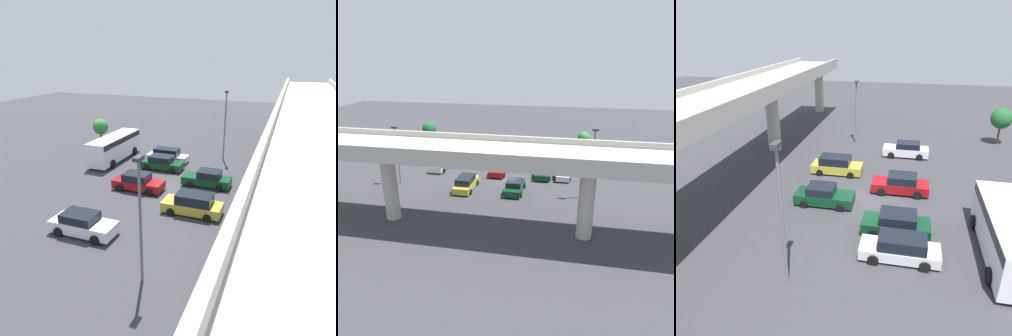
# 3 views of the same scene
# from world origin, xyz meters

# --- Properties ---
(ground_plane) EXTENTS (119.02, 119.02, 0.00)m
(ground_plane) POSITION_xyz_m (0.00, 0.00, 0.00)
(ground_plane) COLOR #38383D
(highway_overpass) EXTENTS (56.93, 6.02, 8.25)m
(highway_overpass) POSITION_xyz_m (0.00, 11.91, 6.74)
(highway_overpass) COLOR #ADAAA0
(highway_overpass) RESTS_ON ground_plane
(parked_car_0) EXTENTS (1.99, 4.70, 1.56)m
(parked_car_0) POSITION_xyz_m (-7.00, -2.70, 0.75)
(parked_car_0) COLOR silver
(parked_car_0) RESTS_ON ground_plane
(parked_car_1) EXTENTS (2.15, 4.50, 1.50)m
(parked_car_1) POSITION_xyz_m (-4.34, -2.30, 0.71)
(parked_car_1) COLOR #0C381E
(parked_car_1) RESTS_ON ground_plane
(parked_car_2) EXTENTS (2.14, 4.50, 1.53)m
(parked_car_2) POSITION_xyz_m (-1.53, 3.40, 0.70)
(parked_car_2) COLOR #0C381E
(parked_car_2) RESTS_ON ground_plane
(parked_car_3) EXTENTS (2.16, 4.64, 1.57)m
(parked_car_3) POSITION_xyz_m (1.60, -2.31, 0.74)
(parked_car_3) COLOR maroon
(parked_car_3) RESTS_ON ground_plane
(parked_car_4) EXTENTS (2.17, 4.66, 1.65)m
(parked_car_4) POSITION_xyz_m (4.35, 3.74, 0.78)
(parked_car_4) COLOR gold
(parked_car_4) RESTS_ON ground_plane
(parked_car_5) EXTENTS (2.09, 4.67, 1.57)m
(parked_car_5) POSITION_xyz_m (9.98, -2.51, 0.75)
(parked_car_5) COLOR silver
(parked_car_5) RESTS_ON ground_plane
(shuttle_bus) EXTENTS (8.61, 2.61, 2.86)m
(shuttle_bus) POSITION_xyz_m (-5.42, -8.62, 1.71)
(shuttle_bus) COLOR white
(shuttle_bus) RESTS_ON ground_plane
(lamp_post_near_aisle) EXTENTS (0.70, 0.35, 7.23)m
(lamp_post_near_aisle) POSITION_xyz_m (13.07, 3.43, 4.29)
(lamp_post_near_aisle) COLOR slate
(lamp_post_near_aisle) RESTS_ON ground_plane
(lamp_post_mid_lot) EXTENTS (0.70, 0.35, 7.92)m
(lamp_post_mid_lot) POSITION_xyz_m (-10.15, 3.15, 4.65)
(lamp_post_mid_lot) COLOR slate
(lamp_post_mid_lot) RESTS_ON ground_plane
(tree_front_left) EXTENTS (2.01, 2.01, 3.72)m
(tree_front_left) POSITION_xyz_m (-9.74, -13.12, 2.69)
(tree_front_left) COLOR brown
(tree_front_left) RESTS_ON ground_plane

